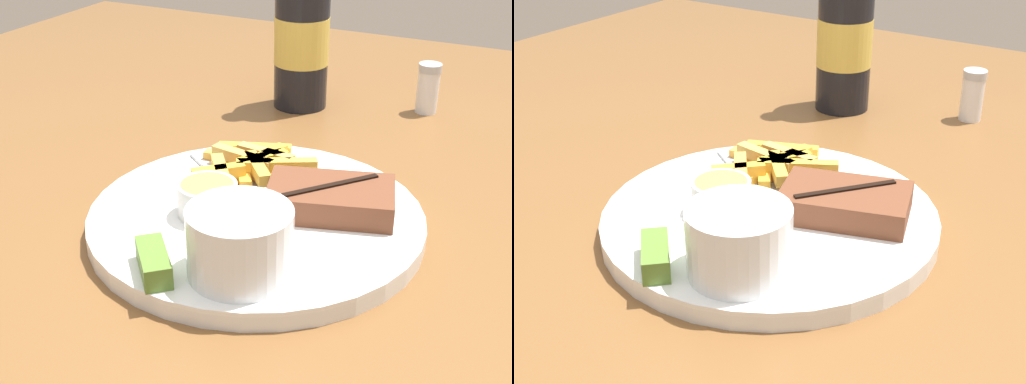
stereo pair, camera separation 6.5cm
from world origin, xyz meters
The scene contains 10 objects.
dining_table centered at (0.00, 0.00, 0.68)m, with size 1.44×1.43×0.74m.
dinner_plate centered at (0.00, 0.00, 0.75)m, with size 0.31×0.31×0.02m.
steak_portion centered at (0.06, 0.03, 0.77)m, with size 0.13×0.10×0.03m.
fries_pile centered at (-0.04, 0.07, 0.77)m, with size 0.13×0.13×0.02m.
coleslaw_cup centered at (0.03, -0.10, 0.79)m, with size 0.08×0.08×0.06m.
dipping_sauce_cup centered at (-0.04, -0.02, 0.78)m, with size 0.05×0.05×0.03m.
pickle_spear centered at (-0.03, -0.13, 0.77)m, with size 0.05×0.06×0.02m.
fork_utensil centered at (-0.07, 0.05, 0.76)m, with size 0.12×0.09×0.00m.
beer_bottle centered at (-0.09, 0.32, 0.84)m, with size 0.07×0.07×0.26m.
salt_shaker centered at (0.06, 0.37, 0.78)m, with size 0.03×0.03×0.07m.
Camera 1 is at (0.26, -0.51, 1.08)m, focal length 50.00 mm.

